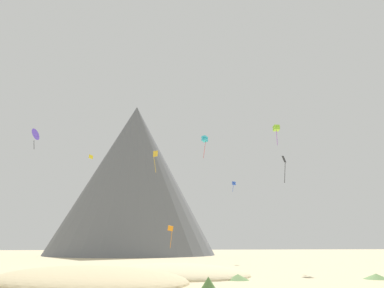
{
  "coord_description": "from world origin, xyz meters",
  "views": [
    {
      "loc": [
        -6.96,
        -24.71,
        3.85
      ],
      "look_at": [
        2.38,
        41.1,
        21.86
      ],
      "focal_mm": 34.28,
      "sensor_mm": 36.0,
      "label": 1
    }
  ],
  "objects": [
    {
      "name": "bush_low_patch",
      "position": [
        19.27,
        14.93,
        0.29
      ],
      "size": [
        3.85,
        3.85,
        0.59
      ],
      "primitive_type": "cone",
      "rotation": [
        0.0,
        0.0,
        4.11
      ],
      "color": "#668C4C",
      "rests_on": "ground_plane"
    },
    {
      "name": "rock_massif",
      "position": [
        -9.77,
        105.01,
        24.73
      ],
      "size": [
        76.75,
        76.75,
        52.91
      ],
      "color": "slate",
      "rests_on": "ground_plane"
    },
    {
      "name": "kite_yellow_mid",
      "position": [
        -17.54,
        52.88,
        21.46
      ],
      "size": [
        0.79,
        0.78,
        0.93
      ],
      "rotation": [
        0.0,
        0.0,
        3.03
      ],
      "color": "yellow"
    },
    {
      "name": "dune_foreground_left",
      "position": [
        -2.56,
        23.45,
        0.0
      ],
      "size": [
        25.88,
        25.29,
        2.75
      ],
      "primitive_type": "ellipsoid",
      "rotation": [
        0.0,
        0.0,
        0.93
      ],
      "color": "beige",
      "rests_on": "ground_plane"
    },
    {
      "name": "bush_ridge_crest",
      "position": [
        3.81,
        15.96,
        0.31
      ],
      "size": [
        3.43,
        3.43,
        0.62
      ],
      "primitive_type": "cone",
      "rotation": [
        0.0,
        0.0,
        4.09
      ],
      "color": "#668C4C",
      "rests_on": "ground_plane"
    },
    {
      "name": "kite_black_mid",
      "position": [
        16.64,
        32.16,
        16.78
      ],
      "size": [
        0.97,
        0.78,
        4.63
      ],
      "rotation": [
        0.0,
        0.0,
        3.2
      ],
      "color": "black"
    },
    {
      "name": "bush_near_left",
      "position": [
        -13.78,
        15.94,
        0.24
      ],
      "size": [
        1.22,
        1.22,
        0.48
      ],
      "primitive_type": "cone",
      "rotation": [
        0.0,
        0.0,
        0.09
      ],
      "color": "#668C4C",
      "rests_on": "ground_plane"
    },
    {
      "name": "kite_blue_mid",
      "position": [
        13.96,
        55.27,
        16.85
      ],
      "size": [
        1.0,
        0.99,
        2.28
      ],
      "rotation": [
        0.0,
        0.0,
        4.16
      ],
      "color": "blue"
    },
    {
      "name": "kite_cyan_high",
      "position": [
        8.07,
        59.27,
        28.19
      ],
      "size": [
        1.68,
        1.67,
        5.53
      ],
      "rotation": [
        0.0,
        0.0,
        2.25
      ],
      "color": "#33BCDB"
    },
    {
      "name": "bush_near_right",
      "position": [
        -7.93,
        11.35,
        0.52
      ],
      "size": [
        2.9,
        2.9,
        1.03
      ],
      "primitive_type": "cone",
      "rotation": [
        0.0,
        0.0,
        4.12
      ],
      "color": "#477238",
      "rests_on": "ground_plane"
    },
    {
      "name": "kite_lime_mid",
      "position": [
        17.49,
        36.84,
        24.31
      ],
      "size": [
        1.04,
        1.08,
        3.73
      ],
      "rotation": [
        0.0,
        0.0,
        6.26
      ],
      "color": "#8CD133"
    },
    {
      "name": "dune_foreground_right",
      "position": [
        -12.09,
        17.17,
        0.0
      ],
      "size": [
        29.07,
        29.1,
        2.97
      ],
      "primitive_type": "ellipsoid",
      "rotation": [
        0.0,
        0.0,
        2.35
      ],
      "color": "#C6B284",
      "rests_on": "ground_plane"
    },
    {
      "name": "kite_indigo_mid",
      "position": [
        -25.97,
        41.29,
        22.58
      ],
      "size": [
        1.64,
        2.4,
        3.81
      ],
      "rotation": [
        0.0,
        0.0,
        4.37
      ],
      "color": "#5138B2"
    },
    {
      "name": "kite_gold_mid",
      "position": [
        -4.46,
        40.48,
        19.12
      ],
      "size": [
        0.89,
        0.67,
        4.04
      ],
      "rotation": [
        0.0,
        0.0,
        1.8
      ],
      "color": "gold"
    },
    {
      "name": "bush_scatter_east",
      "position": [
        -0.74,
        8.91,
        0.51
      ],
      "size": [
        1.84,
        1.84,
        1.01
      ],
      "primitive_type": "cone",
      "rotation": [
        0.0,
        0.0,
        2.18
      ],
      "color": "#568442",
      "rests_on": "ground_plane"
    },
    {
      "name": "kite_orange_low",
      "position": [
        -1.12,
        44.46,
        5.97
      ],
      "size": [
        1.1,
        0.38,
        4.02
      ],
      "rotation": [
        0.0,
        0.0,
        2.19
      ],
      "color": "orange"
    }
  ]
}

